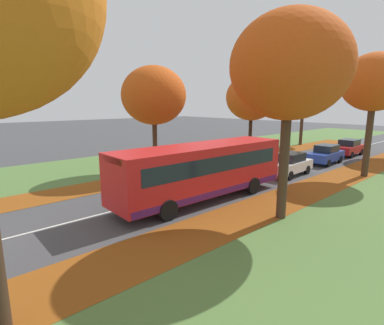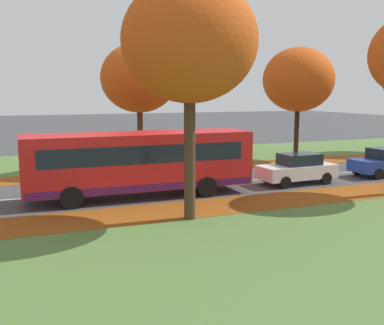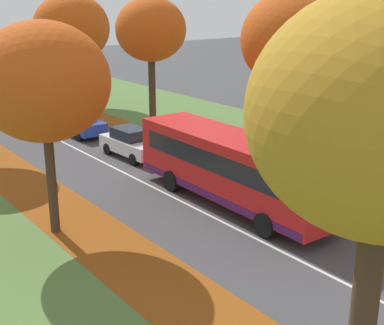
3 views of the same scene
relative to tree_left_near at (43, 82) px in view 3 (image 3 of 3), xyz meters
name	(u,v)px [view 3 (image 3 of 3)]	position (x,y,z in m)	size (l,w,h in m)	color
leaf_litter_left	(77,222)	(1.01, 0.25, -5.66)	(2.80, 60.00, 0.00)	#8C4714
grass_verge_right	(237,137)	(14.81, 6.25, -5.67)	(12.00, 90.00, 0.01)	#517538
leaf_litter_right	(248,176)	(10.21, 0.25, -5.66)	(2.80, 60.00, 0.00)	#8C4714
road_centre_line	(107,164)	(5.61, 6.25, -5.67)	(0.12, 80.00, 0.01)	silver
tree_left_near	(43,82)	(0.00, 0.00, 0.00)	(4.71, 4.71, 7.81)	#422D1E
tree_right_near	(296,40)	(11.51, -1.16, 0.95)	(4.99, 4.99, 8.90)	#422D1E
tree_right_mid	(151,30)	(11.18, 10.27, 0.82)	(4.34, 4.34, 8.50)	#422D1E
tree_right_far	(72,28)	(11.20, 21.54, 0.41)	(5.87, 5.87, 8.73)	#382619
bus	(233,166)	(7.19, -1.98, -3.97)	(2.77, 10.43, 2.98)	red
car_white_lead	(132,143)	(7.37, 6.58, -4.86)	(1.93, 4.27, 1.62)	silver
car_blue_following	(79,122)	(7.23, 12.76, -4.86)	(1.91, 4.26, 1.62)	#233D9E
car_red_third_in_line	(40,108)	(6.95, 18.43, -4.86)	(1.85, 4.23, 1.62)	#B21919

